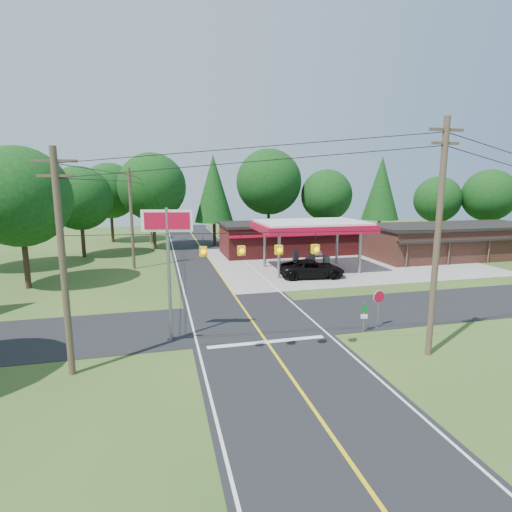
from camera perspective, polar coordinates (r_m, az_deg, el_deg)
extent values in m
plane|color=#2F4F1C|center=(25.37, -0.62, -9.21)|extent=(120.00, 120.00, 0.00)
cube|color=black|center=(25.37, -0.62, -9.19)|extent=(8.00, 120.00, 0.02)
cube|color=black|center=(25.36, -0.62, -9.18)|extent=(70.00, 7.00, 0.02)
cube|color=yellow|center=(25.36, -0.62, -9.15)|extent=(0.15, 110.00, 0.00)
cylinder|color=gray|center=(35.93, 3.32, 0.08)|extent=(0.28, 0.28, 4.20)
cylinder|color=gray|center=(40.67, 1.25, 1.30)|extent=(0.28, 0.28, 4.20)
cylinder|color=gray|center=(39.01, 14.62, 0.57)|extent=(0.28, 0.28, 4.20)
cylinder|color=gray|center=(43.41, 11.50, 1.67)|extent=(0.28, 0.28, 4.20)
cube|color=#B30929|center=(39.27, 7.88, 4.19)|extent=(10.60, 7.40, 0.70)
cube|color=white|center=(39.23, 7.89, 4.77)|extent=(10.00, 7.00, 0.25)
cube|color=#9E9B93|center=(38.31, 8.71, -2.39)|extent=(3.20, 0.90, 0.22)
cube|color=#3F3F44|center=(37.80, 7.48, -1.25)|extent=(0.55, 0.45, 1.50)
cube|color=#3F3F44|center=(38.48, 9.98, -1.12)|extent=(0.55, 0.45, 1.50)
cube|color=#9E9B93|center=(41.58, 6.82, -1.34)|extent=(3.20, 0.90, 0.22)
cube|color=#3F3F44|center=(41.11, 5.67, -0.28)|extent=(0.55, 0.45, 1.50)
cube|color=#3F3F44|center=(41.74, 8.00, -0.17)|extent=(0.55, 0.45, 1.50)
cube|color=maroon|center=(49.25, 4.61, 2.44)|extent=(16.00, 7.00, 3.50)
cube|color=black|center=(49.03, 4.64, 4.64)|extent=(16.40, 7.40, 0.30)
cube|color=#B30929|center=(45.76, 6.04, 3.01)|extent=(16.00, 0.50, 0.25)
cube|color=#371B16|center=(52.02, 26.38, 1.81)|extent=(20.00, 8.00, 3.50)
cube|color=black|center=(51.81, 26.54, 3.89)|extent=(20.40, 8.40, 0.30)
cube|color=black|center=(48.82, 29.61, 2.06)|extent=(20.00, 0.70, 0.25)
cylinder|color=#473828|center=(20.98, 24.46, 1.91)|extent=(0.30, 0.30, 11.50)
cube|color=#473828|center=(20.94, 25.55, 15.99)|extent=(1.80, 0.12, 0.12)
cube|color=#473828|center=(20.88, 25.42, 14.35)|extent=(1.40, 0.12, 0.12)
cylinder|color=#473828|center=(19.05, -25.85, -1.26)|extent=(0.30, 0.30, 10.00)
cube|color=#473828|center=(18.75, -26.93, 12.04)|extent=(1.80, 0.12, 0.12)
cube|color=#473828|center=(18.73, -26.78, 10.21)|extent=(1.40, 0.12, 0.12)
cylinder|color=#473828|center=(41.51, -17.36, 5.05)|extent=(0.30, 0.30, 10.00)
cube|color=#473828|center=(41.37, -17.69, 11.12)|extent=(1.80, 0.12, 0.12)
cube|color=#473828|center=(41.36, -17.64, 10.29)|extent=(1.40, 0.12, 0.12)
cylinder|color=#473828|center=(58.41, -14.91, 6.32)|extent=(0.30, 0.30, 9.50)
cube|color=#DDBD0B|center=(17.93, -7.56, 0.66)|extent=(0.32, 0.32, 0.42)
cube|color=#DDBD0B|center=(18.00, -2.11, 0.78)|extent=(0.32, 0.32, 0.42)
cube|color=#DDBD0B|center=(18.22, 3.26, 0.89)|extent=(0.32, 0.32, 0.42)
cube|color=#DDBD0B|center=(18.60, 8.46, 0.99)|extent=(0.32, 0.32, 0.42)
cylinder|color=#332316|center=(50.44, -23.46, 2.06)|extent=(0.44, 0.44, 3.96)
sphere|color=black|center=(50.05, -23.86, 7.55)|extent=(7.26, 7.26, 7.26)
cylinder|color=#332316|center=(53.64, -14.33, 3.43)|extent=(0.44, 0.44, 4.68)
sphere|color=black|center=(53.29, -14.61, 9.55)|extent=(8.58, 8.58, 8.58)
cylinder|color=#332316|center=(55.15, -5.97, 3.69)|extent=(0.44, 0.44, 4.32)
cone|color=black|center=(54.79, -6.08, 9.56)|extent=(5.28, 5.28, 9.00)
cylinder|color=#332316|center=(57.71, 1.80, 4.39)|extent=(0.44, 0.44, 5.04)
sphere|color=black|center=(57.40, 1.83, 10.52)|extent=(9.24, 9.24, 9.24)
cylinder|color=#332316|center=(58.57, 9.90, 3.80)|extent=(0.44, 0.44, 3.96)
sphere|color=black|center=(58.23, 10.05, 8.54)|extent=(7.26, 7.26, 7.26)
cylinder|color=#332316|center=(61.33, 17.17, 3.95)|extent=(0.44, 0.44, 4.32)
cone|color=black|center=(61.01, 17.45, 9.22)|extent=(5.28, 5.28, 9.00)
cylinder|color=#332316|center=(64.25, 24.21, 3.45)|extent=(0.44, 0.44, 3.60)
sphere|color=black|center=(63.94, 24.51, 7.36)|extent=(6.60, 6.60, 6.60)
cylinder|color=#332316|center=(65.90, 29.95, 3.29)|extent=(0.44, 0.44, 3.96)
sphere|color=black|center=(65.60, 30.33, 7.48)|extent=(7.26, 7.26, 7.26)
cylinder|color=#332316|center=(37.37, -29.98, -0.81)|extent=(0.44, 0.44, 4.32)
sphere|color=black|center=(36.84, -30.73, 7.27)|extent=(7.92, 7.92, 7.92)
cylinder|color=#332316|center=(61.96, -19.85, 3.86)|extent=(0.44, 0.44, 4.32)
sphere|color=black|center=(61.64, -20.15, 8.74)|extent=(7.92, 7.92, 7.92)
imported|color=black|center=(36.70, 7.99, -1.83)|extent=(6.52, 6.52, 1.63)
imported|color=silver|center=(48.23, 7.59, 0.90)|extent=(4.60, 4.60, 1.32)
cylinder|color=gray|center=(21.83, -12.31, -2.78)|extent=(0.18, 0.18, 7.24)
cube|color=white|center=(21.37, -12.62, 4.96)|extent=(2.64, 0.67, 1.14)
cube|color=#B30929|center=(21.32, -12.61, 4.94)|extent=(2.32, 0.58, 0.88)
cylinder|color=gray|center=(24.91, 17.05, -7.36)|extent=(0.07, 0.07, 2.22)
cylinder|color=gray|center=(23.97, 15.14, -8.39)|extent=(0.06, 0.06, 1.88)
cube|color=#0C591E|center=(23.78, 15.25, -7.25)|extent=(0.38, 0.13, 0.38)
cube|color=white|center=(23.92, 15.20, -8.33)|extent=(0.38, 0.13, 0.26)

